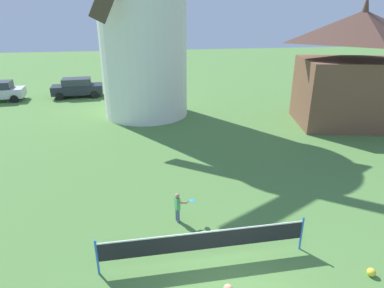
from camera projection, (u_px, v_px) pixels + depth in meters
name	position (u px, v px, depth m)	size (l,w,h in m)	color
tennis_net	(205.00, 241.00, 8.92)	(5.83, 0.06, 1.10)	blue
player_far	(178.00, 206.00, 10.71)	(0.71, 0.35, 1.06)	slate
stray_ball	(371.00, 272.00, 8.61)	(0.23, 0.23, 0.23)	yellow
parked_car_black	(77.00, 87.00, 27.02)	(4.14, 2.13, 1.56)	#1E232D
chapel	(354.00, 72.00, 19.41)	(7.16, 5.89, 7.60)	brown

